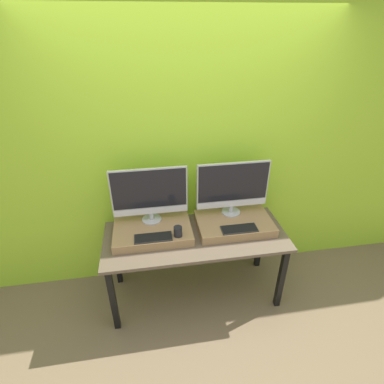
{
  "coord_description": "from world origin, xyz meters",
  "views": [
    {
      "loc": [
        -0.37,
        -1.75,
        2.39
      ],
      "look_at": [
        0.0,
        0.52,
        1.06
      ],
      "focal_mm": 28.0,
      "sensor_mm": 36.0,
      "label": 1
    }
  ],
  "objects": [
    {
      "name": "workbench",
      "position": [
        0.0,
        0.33,
        0.64
      ],
      "size": [
        1.62,
        0.67,
        0.72
      ],
      "color": "brown",
      "rests_on": "ground_plane"
    },
    {
      "name": "monitor_right",
      "position": [
        0.37,
        0.52,
        1.08
      ],
      "size": [
        0.66,
        0.18,
        0.52
      ],
      "color": "#B2B2B7",
      "rests_on": "wooden_riser_right"
    },
    {
      "name": "wooden_riser_right",
      "position": [
        0.37,
        0.4,
        0.76
      ],
      "size": [
        0.68,
        0.44,
        0.08
      ],
      "color": "#99754C",
      "rests_on": "workbench"
    },
    {
      "name": "mug",
      "position": [
        -0.16,
        0.25,
        0.85
      ],
      "size": [
        0.07,
        0.07,
        0.09
      ],
      "color": "black",
      "rests_on": "wooden_riser_left"
    },
    {
      "name": "keyboard_left",
      "position": [
        -0.37,
        0.25,
        0.81
      ],
      "size": [
        0.32,
        0.12,
        0.01
      ],
      "color": "#2D2D2D",
      "rests_on": "wooden_riser_left"
    },
    {
      "name": "wall_back",
      "position": [
        0.0,
        0.74,
        1.3
      ],
      "size": [
        8.0,
        0.04,
        2.6
      ],
      "color": "#9ED12D",
      "rests_on": "ground_plane"
    },
    {
      "name": "keyboard_right",
      "position": [
        0.37,
        0.25,
        0.81
      ],
      "size": [
        0.32,
        0.12,
        0.01
      ],
      "color": "#2D2D2D",
      "rests_on": "wooden_riser_right"
    },
    {
      "name": "wooden_riser_left",
      "position": [
        -0.37,
        0.4,
        0.76
      ],
      "size": [
        0.68,
        0.44,
        0.08
      ],
      "color": "#99754C",
      "rests_on": "workbench"
    },
    {
      "name": "monitor_left",
      "position": [
        -0.37,
        0.52,
        1.08
      ],
      "size": [
        0.66,
        0.18,
        0.52
      ],
      "color": "#B2B2B7",
      "rests_on": "wooden_riser_left"
    },
    {
      "name": "ground_plane",
      "position": [
        0.0,
        0.0,
        0.0
      ],
      "size": [
        12.0,
        12.0,
        0.0
      ],
      "primitive_type": "plane",
      "color": "#756047"
    }
  ]
}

